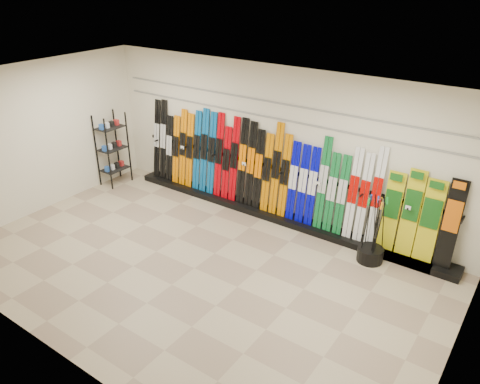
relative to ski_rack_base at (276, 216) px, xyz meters
The scene contains 13 objects.
floor 2.29m from the ski_rack_base, 95.64° to the right, with size 8.00×8.00×0.00m, color gray.
back_wall 1.47m from the ski_rack_base, 135.64° to the left, with size 8.00×8.00×0.00m, color beige.
left_wall 5.01m from the ski_rack_base, 151.65° to the right, with size 5.00×5.00×0.00m, color beige.
right_wall 4.64m from the ski_rack_base, 31.13° to the right, with size 5.00×5.00×0.00m, color beige.
ceiling 3.73m from the ski_rack_base, 95.64° to the right, with size 8.00×8.00×0.00m, color silver.
ski_rack_base is the anchor object (origin of this frame).
skis 1.14m from the ski_rack_base, behind, with size 5.38×0.26×1.83m.
snowboards 2.82m from the ski_rack_base, ahead, with size 1.24×0.23×1.51m.
accessory_rack 4.10m from the ski_rack_base, behind, with size 0.40×0.60×1.66m, color black.
pole_bin 2.14m from the ski_rack_base, ahead, with size 0.45×0.45×0.25m, color black.
ski_poles 2.21m from the ski_rack_base, ahead, with size 0.34×0.28×1.18m.
slatwall_rail_0 1.96m from the ski_rack_base, 138.37° to the left, with size 7.60×0.02×0.03m, color gray.
slatwall_rail_1 2.26m from the ski_rack_base, 138.37° to the left, with size 7.60×0.02×0.03m, color gray.
Camera 1 is at (4.39, -4.90, 4.59)m, focal length 35.00 mm.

